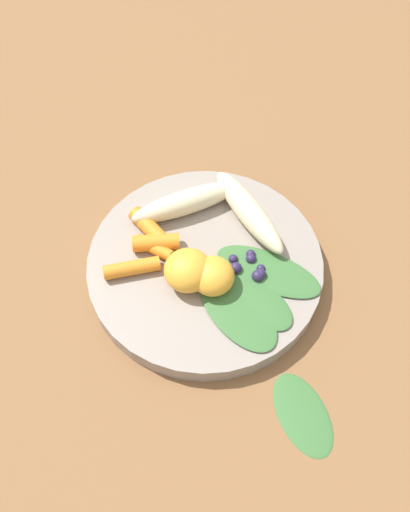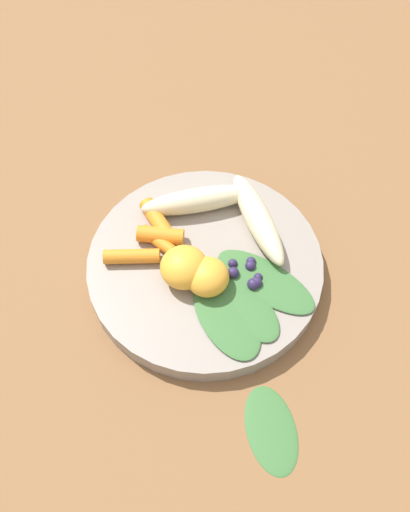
# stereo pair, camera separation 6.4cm
# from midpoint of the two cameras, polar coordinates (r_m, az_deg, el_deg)

# --- Properties ---
(ground_plane) EXTENTS (2.40, 2.40, 0.00)m
(ground_plane) POSITION_cam_midpoint_polar(r_m,az_deg,el_deg) (0.67, -2.73, -1.84)
(ground_plane) COLOR brown
(bowl) EXTENTS (0.28, 0.28, 0.03)m
(bowl) POSITION_cam_midpoint_polar(r_m,az_deg,el_deg) (0.65, -2.77, -1.28)
(bowl) COLOR gray
(bowl) RESTS_ON ground_plane
(banana_peeled_left) EXTENTS (0.13, 0.10, 0.03)m
(banana_peeled_left) POSITION_cam_midpoint_polar(r_m,az_deg,el_deg) (0.68, -4.62, 5.37)
(banana_peeled_left) COLOR beige
(banana_peeled_left) RESTS_ON bowl
(banana_peeled_right) EXTENTS (0.12, 0.12, 0.03)m
(banana_peeled_right) POSITION_cam_midpoint_polar(r_m,az_deg,el_deg) (0.67, 1.81, 4.43)
(banana_peeled_right) COLOR beige
(banana_peeled_right) RESTS_ON bowl
(orange_segment_near) EXTENTS (0.05, 0.05, 0.04)m
(orange_segment_near) POSITION_cam_midpoint_polar(r_m,az_deg,el_deg) (0.61, -2.16, -2.31)
(orange_segment_near) COLOR #F4A833
(orange_segment_near) RESTS_ON bowl
(orange_segment_far) EXTENTS (0.05, 0.05, 0.04)m
(orange_segment_far) POSITION_cam_midpoint_polar(r_m,az_deg,el_deg) (0.61, -4.72, -1.71)
(orange_segment_far) COLOR #F4A833
(orange_segment_far) RESTS_ON bowl
(carrot_front) EXTENTS (0.06, 0.05, 0.02)m
(carrot_front) POSITION_cam_midpoint_polar(r_m,az_deg,el_deg) (0.67, -8.53, 2.77)
(carrot_front) COLOR orange
(carrot_front) RESTS_ON bowl
(carrot_mid_left) EXTENTS (0.06, 0.03, 0.02)m
(carrot_mid_left) POSITION_cam_midpoint_polar(r_m,az_deg,el_deg) (0.65, -7.83, 1.16)
(carrot_mid_left) COLOR orange
(carrot_mid_left) RESTS_ON bowl
(carrot_mid_right) EXTENTS (0.05, 0.03, 0.01)m
(carrot_mid_right) POSITION_cam_midpoint_polar(r_m,az_deg,el_deg) (0.65, -8.15, 0.39)
(carrot_mid_right) COLOR orange
(carrot_mid_right) RESTS_ON bowl
(carrot_rear) EXTENTS (0.07, 0.04, 0.02)m
(carrot_rear) POSITION_cam_midpoint_polar(r_m,az_deg,el_deg) (0.64, -10.37, -1.44)
(carrot_rear) COLOR orange
(carrot_rear) RESTS_ON bowl
(blueberry_pile) EXTENTS (0.05, 0.04, 0.01)m
(blueberry_pile) POSITION_cam_midpoint_polar(r_m,az_deg,el_deg) (0.63, 1.82, -1.41)
(blueberry_pile) COLOR #2D234C
(blueberry_pile) RESTS_ON bowl
(coconut_shred_patch) EXTENTS (0.04, 0.04, 0.00)m
(coconut_shred_patch) POSITION_cam_midpoint_polar(r_m,az_deg,el_deg) (0.62, 1.67, -4.08)
(coconut_shred_patch) COLOR white
(coconut_shred_patch) RESTS_ON bowl
(kale_leaf_left) EXTENTS (0.13, 0.12, 0.00)m
(kale_leaf_left) POSITION_cam_midpoint_polar(r_m,az_deg,el_deg) (0.61, 0.43, -5.87)
(kale_leaf_left) COLOR #3D7038
(kale_leaf_left) RESTS_ON bowl
(kale_leaf_right) EXTENTS (0.11, 0.09, 0.00)m
(kale_leaf_right) POSITION_cam_midpoint_polar(r_m,az_deg,el_deg) (0.61, 2.40, -4.88)
(kale_leaf_right) COLOR #3D7038
(kale_leaf_right) RESTS_ON bowl
(kale_leaf_rear) EXTENTS (0.13, 0.08, 0.00)m
(kale_leaf_rear) POSITION_cam_midpoint_polar(r_m,az_deg,el_deg) (0.63, 3.67, -1.95)
(kale_leaf_rear) COLOR #3D7038
(kale_leaf_rear) RESTS_ON bowl
(kale_leaf_stray) EXTENTS (0.10, 0.11, 0.01)m
(kale_leaf_stray) POSITION_cam_midpoint_polar(r_m,az_deg,el_deg) (0.60, 6.97, -16.11)
(kale_leaf_stray) COLOR #3D7038
(kale_leaf_stray) RESTS_ON ground_plane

